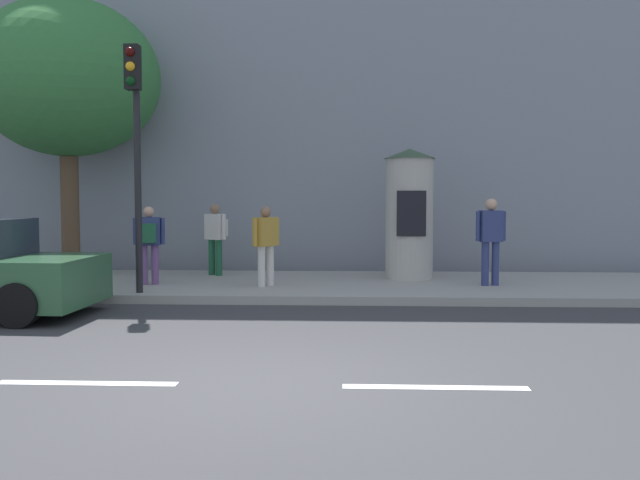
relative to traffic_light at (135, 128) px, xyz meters
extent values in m
plane|color=#38383A|center=(2.81, -5.24, -3.01)|extent=(80.00, 80.00, 0.00)
cube|color=#9E9B93|center=(2.81, 1.76, -2.93)|extent=(36.00, 4.00, 0.15)
cube|color=silver|center=(1.10, -5.24, -3.00)|extent=(1.80, 0.16, 0.01)
cube|color=silver|center=(4.53, -5.24, -3.00)|extent=(1.80, 0.16, 0.01)
cube|color=gray|center=(2.81, 6.76, 2.22)|extent=(36.00, 5.00, 10.45)
cylinder|color=black|center=(0.00, 0.11, -1.11)|extent=(0.12, 0.12, 3.49)
cube|color=black|center=(0.00, -0.07, 1.01)|extent=(0.24, 0.24, 0.75)
sphere|color=#390605|center=(0.00, -0.20, 1.24)|extent=(0.16, 0.16, 0.16)
sphere|color=#F2A519|center=(0.00, -0.20, 1.00)|extent=(0.16, 0.16, 0.16)
sphere|color=#07330F|center=(0.00, -0.20, 0.76)|extent=(0.16, 0.16, 0.16)
cylinder|color=#B2ADA3|center=(4.89, 2.41, -1.64)|extent=(0.96, 0.96, 2.44)
cone|color=#334C33|center=(4.89, 2.41, -0.31)|extent=(1.06, 1.06, 0.20)
cube|color=black|center=(4.89, 1.92, -1.51)|extent=(0.58, 0.02, 0.90)
cylinder|color=brown|center=(-2.31, 2.83, -1.59)|extent=(0.38, 0.38, 2.53)
ellipsoid|color=#337238|center=(-2.31, 2.83, 1.32)|extent=(3.89, 3.89, 3.31)
cylinder|color=silver|center=(2.03, 1.02, -2.48)|extent=(0.14, 0.14, 0.76)
cylinder|color=silver|center=(2.17, 1.22, -2.48)|extent=(0.14, 0.14, 0.76)
cube|color=#B78C33|center=(2.10, 1.12, -1.83)|extent=(0.48, 0.54, 0.54)
cylinder|color=#B78C33|center=(1.94, 0.88, -1.83)|extent=(0.09, 0.09, 0.51)
cylinder|color=#B78C33|center=(2.27, 1.36, -1.83)|extent=(0.09, 0.09, 0.51)
sphere|color=#8C664C|center=(2.10, 1.12, -1.46)|extent=(0.20, 0.20, 0.20)
cylinder|color=navy|center=(6.23, 1.35, -2.44)|extent=(0.14, 0.14, 0.83)
cylinder|color=navy|center=(6.43, 1.39, -2.44)|extent=(0.14, 0.14, 0.83)
cube|color=navy|center=(6.33, 1.37, -1.73)|extent=(0.44, 0.31, 0.59)
cylinder|color=navy|center=(6.09, 1.33, -1.73)|extent=(0.09, 0.09, 0.56)
cylinder|color=navy|center=(6.57, 1.42, -1.73)|extent=(0.09, 0.09, 0.56)
sphere|color=tan|center=(6.33, 1.37, -1.33)|extent=(0.22, 0.22, 0.22)
cube|color=#4C4C51|center=(6.30, 1.55, -1.76)|extent=(0.30, 0.21, 0.36)
cylinder|color=#724C84|center=(-0.05, 1.27, -2.48)|extent=(0.14, 0.14, 0.75)
cylinder|color=#724C84|center=(-0.25, 1.22, -2.48)|extent=(0.14, 0.14, 0.75)
cube|color=navy|center=(-0.15, 1.25, -1.84)|extent=(0.46, 0.33, 0.53)
cylinder|color=navy|center=(0.10, 1.30, -1.84)|extent=(0.09, 0.09, 0.51)
cylinder|color=navy|center=(-0.39, 1.19, -1.84)|extent=(0.09, 0.09, 0.51)
sphere|color=tan|center=(-0.15, 1.25, -1.47)|extent=(0.20, 0.20, 0.20)
cube|color=#1E5938|center=(-0.11, 1.07, -1.87)|extent=(0.31, 0.22, 0.36)
cylinder|color=#1E5938|center=(0.73, 2.86, -2.47)|extent=(0.14, 0.14, 0.77)
cylinder|color=#1E5938|center=(0.90, 2.76, -2.47)|extent=(0.14, 0.14, 0.77)
cube|color=silver|center=(0.82, 2.81, -1.82)|extent=(0.46, 0.41, 0.54)
cylinder|color=silver|center=(0.61, 2.93, -1.82)|extent=(0.09, 0.09, 0.51)
cylinder|color=silver|center=(1.03, 2.68, -1.82)|extent=(0.09, 0.09, 0.51)
sphere|color=#8C664C|center=(0.82, 2.81, -1.45)|extent=(0.21, 0.21, 0.21)
cube|color=silver|center=(0.91, 2.96, -1.85)|extent=(0.32, 0.28, 0.36)
cylinder|color=black|center=(-0.96, -2.41, -2.69)|extent=(0.65, 0.24, 0.64)
cylinder|color=black|center=(-0.89, -0.62, -2.69)|extent=(0.65, 0.24, 0.64)
camera|label=1|loc=(3.71, -11.99, -1.14)|focal=39.57mm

